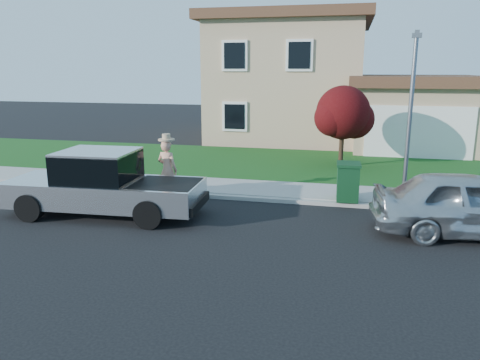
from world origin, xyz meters
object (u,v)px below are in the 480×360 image
at_px(pickup_truck, 103,185).
at_px(trash_bin, 348,181).
at_px(woman, 167,169).
at_px(sedan, 472,204).
at_px(street_lamp, 410,113).
at_px(ornamental_tree, 344,115).

bearing_deg(pickup_truck, trash_bin, 18.22).
xyz_separation_m(woman, sedan, (8.40, -1.40, -0.18)).
relative_size(pickup_truck, trash_bin, 4.97).
bearing_deg(sedan, trash_bin, 48.95).
bearing_deg(trash_bin, pickup_truck, -161.17).
distance_m(woman, sedan, 8.52).
xyz_separation_m(pickup_truck, woman, (1.12, 1.94, 0.13)).
bearing_deg(woman, street_lamp, -163.80).
bearing_deg(street_lamp, pickup_truck, -159.07).
relative_size(woman, sedan, 0.44).
xyz_separation_m(sedan, street_lamp, (-1.40, 1.62, 2.02)).
bearing_deg(street_lamp, ornamental_tree, 113.97).
distance_m(ornamental_tree, street_lamp, 5.99).
height_order(pickup_truck, trash_bin, pickup_truck).
distance_m(ornamental_tree, trash_bin, 5.47).
relative_size(pickup_truck, street_lamp, 1.14).
bearing_deg(sedan, pickup_truck, 86.66).
height_order(trash_bin, street_lamp, street_lamp).
xyz_separation_m(pickup_truck, street_lamp, (8.13, 2.15, 1.97)).
height_order(sedan, trash_bin, sedan).
distance_m(pickup_truck, woman, 2.24).
height_order(pickup_truck, ornamental_tree, ornamental_tree).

